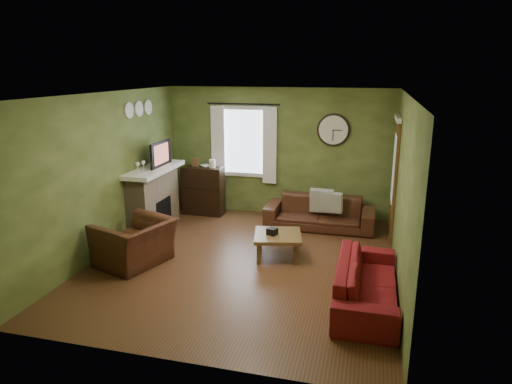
% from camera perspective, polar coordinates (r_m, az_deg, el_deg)
% --- Properties ---
extents(floor, '(4.60, 5.20, 0.00)m').
position_cam_1_polar(floor, '(7.29, -1.56, -8.75)').
color(floor, '#52311C').
rests_on(floor, ground).
extents(ceiling, '(4.60, 5.20, 0.00)m').
position_cam_1_polar(ceiling, '(6.67, -1.73, 12.12)').
color(ceiling, white).
rests_on(ceiling, ground).
extents(wall_left, '(0.00, 5.20, 2.60)m').
position_cam_1_polar(wall_left, '(7.80, -18.11, 2.18)').
color(wall_left, '#5C6F32').
rests_on(wall_left, ground).
extents(wall_right, '(0.00, 5.20, 2.60)m').
position_cam_1_polar(wall_right, '(6.62, 17.85, -0.04)').
color(wall_right, '#5C6F32').
rests_on(wall_right, ground).
extents(wall_back, '(4.60, 0.00, 2.60)m').
position_cam_1_polar(wall_back, '(9.33, 2.78, 4.96)').
color(wall_back, '#5C6F32').
rests_on(wall_back, ground).
extents(wall_front, '(4.60, 0.00, 2.60)m').
position_cam_1_polar(wall_front, '(4.54, -10.79, -6.52)').
color(wall_front, '#5C6F32').
rests_on(wall_front, ground).
extents(fireplace, '(0.40, 1.40, 1.10)m').
position_cam_1_polar(fireplace, '(8.85, -12.69, -0.96)').
color(fireplace, tan).
rests_on(fireplace, floor).
extents(firebox, '(0.04, 0.60, 0.55)m').
position_cam_1_polar(firebox, '(8.84, -11.49, -2.60)').
color(firebox, black).
rests_on(firebox, fireplace).
extents(mantel, '(0.58, 1.60, 0.08)m').
position_cam_1_polar(mantel, '(8.70, -12.74, 2.77)').
color(mantel, white).
rests_on(mantel, fireplace).
extents(tv, '(0.08, 0.60, 0.35)m').
position_cam_1_polar(tv, '(8.78, -12.26, 4.33)').
color(tv, black).
rests_on(tv, mantel).
extents(tv_screen, '(0.02, 0.62, 0.36)m').
position_cam_1_polar(tv_screen, '(8.73, -11.81, 4.68)').
color(tv_screen, '#994C3F').
rests_on(tv_screen, mantel).
extents(medallion_left, '(0.28, 0.28, 0.03)m').
position_cam_1_polar(medallion_left, '(8.33, -15.59, 9.79)').
color(medallion_left, white).
rests_on(medallion_left, wall_left).
extents(medallion_mid, '(0.28, 0.28, 0.03)m').
position_cam_1_polar(medallion_mid, '(8.63, -14.43, 10.04)').
color(medallion_mid, white).
rests_on(medallion_mid, wall_left).
extents(medallion_right, '(0.28, 0.28, 0.03)m').
position_cam_1_polar(medallion_right, '(8.94, -13.35, 10.27)').
color(medallion_right, white).
rests_on(medallion_right, wall_left).
extents(window_pane, '(1.00, 0.02, 1.30)m').
position_cam_1_polar(window_pane, '(9.45, -1.42, 6.33)').
color(window_pane, silver).
rests_on(window_pane, wall_back).
extents(curtain_rod, '(0.03, 0.03, 1.50)m').
position_cam_1_polar(curtain_rod, '(9.26, -1.62, 10.95)').
color(curtain_rod, black).
rests_on(curtain_rod, wall_back).
extents(curtain_left, '(0.28, 0.04, 1.55)m').
position_cam_1_polar(curtain_left, '(9.52, -4.78, 6.05)').
color(curtain_left, white).
rests_on(curtain_left, wall_back).
extents(curtain_right, '(0.28, 0.04, 1.55)m').
position_cam_1_polar(curtain_right, '(9.22, 1.72, 5.80)').
color(curtain_right, white).
rests_on(curtain_right, wall_back).
extents(wall_clock, '(0.64, 0.06, 0.64)m').
position_cam_1_polar(wall_clock, '(9.05, 9.65, 7.65)').
color(wall_clock, white).
rests_on(wall_clock, wall_back).
extents(door, '(0.05, 0.90, 2.10)m').
position_cam_1_polar(door, '(8.48, 16.90, 1.53)').
color(door, brown).
rests_on(door, floor).
extents(bookshelf, '(0.84, 0.36, 1.00)m').
position_cam_1_polar(bookshelf, '(9.53, -6.59, 0.16)').
color(bookshelf, black).
rests_on(bookshelf, floor).
extents(book, '(0.28, 0.28, 0.02)m').
position_cam_1_polar(book, '(9.50, -6.80, 2.97)').
color(book, brown).
rests_on(book, bookshelf).
extents(sofa_brown, '(2.05, 0.80, 0.60)m').
position_cam_1_polar(sofa_brown, '(8.78, 7.94, -2.57)').
color(sofa_brown, '#3D1F13').
rests_on(sofa_brown, floor).
extents(pillow_left, '(0.40, 0.19, 0.38)m').
position_cam_1_polar(pillow_left, '(8.60, 9.48, -1.27)').
color(pillow_left, '#9CA596').
rests_on(pillow_left, sofa_brown).
extents(pillow_right, '(0.44, 0.14, 0.44)m').
position_cam_1_polar(pillow_right, '(8.67, 8.22, -1.07)').
color(pillow_right, '#9CA596').
rests_on(pillow_right, sofa_brown).
extents(sofa_red, '(0.77, 1.96, 0.57)m').
position_cam_1_polar(sofa_red, '(6.17, 13.68, -10.90)').
color(sofa_red, maroon).
rests_on(sofa_red, floor).
extents(armchair, '(1.22, 1.31, 0.70)m').
position_cam_1_polar(armchair, '(7.35, -14.89, -6.13)').
color(armchair, '#3D1F13').
rests_on(armchair, floor).
extents(coffee_table, '(0.87, 0.87, 0.39)m').
position_cam_1_polar(coffee_table, '(7.41, 2.72, -6.68)').
color(coffee_table, brown).
rests_on(coffee_table, floor).
extents(tissue_box, '(0.19, 0.19, 0.11)m').
position_cam_1_polar(tissue_box, '(7.30, 2.04, -5.30)').
color(tissue_box, black).
rests_on(tissue_box, coffee_table).
extents(wine_glass_a, '(0.08, 0.08, 0.22)m').
position_cam_1_polar(wine_glass_a, '(8.14, -14.56, 2.88)').
color(wine_glass_a, white).
rests_on(wine_glass_a, mantel).
extents(wine_glass_b, '(0.07, 0.07, 0.20)m').
position_cam_1_polar(wine_glass_b, '(8.32, -13.89, 3.13)').
color(wine_glass_b, white).
rests_on(wine_glass_b, mantel).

